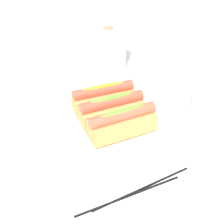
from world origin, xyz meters
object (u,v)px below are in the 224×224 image
Objects in this scene: paper_towel_roll at (108,49)px; chopstick_far at (129,195)px; hotdog_side at (103,97)px; serving_bowl at (112,124)px; hotdog_front at (122,123)px; water_glass at (205,104)px; chopstick_near at (143,188)px; hotdog_back at (112,109)px.

paper_towel_roll is 0.61× the size of chopstick_far.
paper_towel_roll is (0.06, 0.26, 0.01)m from hotdog_side.
paper_towel_roll is at bearing 80.20° from serving_bowl.
serving_bowl is 2.41× the size of paper_towel_roll.
hotdog_front is 1.75× the size of water_glass.
serving_bowl is 0.07m from hotdog_front.
hotdog_front is 0.11m from hotdog_side.
chopstick_far is (-0.06, -0.51, -0.06)m from paper_towel_roll.
hotdog_front reaches higher than water_glass.
chopstick_far is at bearing -92.80° from serving_bowl.
serving_bowl is 0.07m from hotdog_side.
hotdog_side reaches higher than water_glass.
chopstick_near is 1.00× the size of chopstick_far.
chopstick_near is at bearing -84.07° from serving_bowl.
hotdog_front is (0.01, -0.05, 0.04)m from serving_bowl.
hotdog_back is 0.06m from hotdog_side.
hotdog_side reaches higher than chopstick_far.
hotdog_side is (-0.01, 0.05, 0.04)m from serving_bowl.
hotdog_back is at bearing -99.80° from paper_towel_roll.
chopstick_near is at bearing -85.84° from hotdog_front.
serving_bowl is 2.05× the size of hotdog_back.
hotdog_side is 0.26m from chopstick_far.
paper_towel_roll reaches higher than serving_bowl.
hotdog_front is 0.16m from chopstick_far.
hotdog_side reaches higher than serving_bowl.
serving_bowl is 1.47× the size of chopstick_far.
hotdog_front and hotdog_side have the same top height.
hotdog_back reaches higher than serving_bowl.
serving_bowl is 0.32m from paper_towel_roll.
paper_towel_roll is at bearing 68.97° from chopstick_near.
chopstick_near is at bearing -93.82° from paper_towel_roll.
hotdog_back is 0.24m from water_glass.
water_glass is at bearing 0.48° from serving_bowl.
hotdog_side is 0.25m from water_glass.
hotdog_side is 0.26m from paper_towel_roll.
hotdog_back reaches higher than chopstick_near.
water_glass is (0.23, 0.00, -0.02)m from hotdog_back.
water_glass is 0.29m from chopstick_near.
paper_towel_roll is 0.61× the size of chopstick_near.
chopstick_near is at bearing -83.08° from hotdog_side.
hotdog_side is 0.71× the size of chopstick_near.
water_glass reaches higher than chopstick_near.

